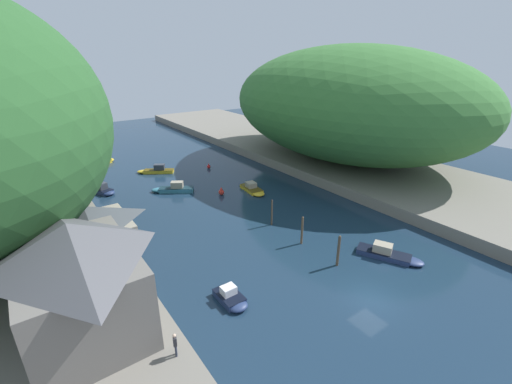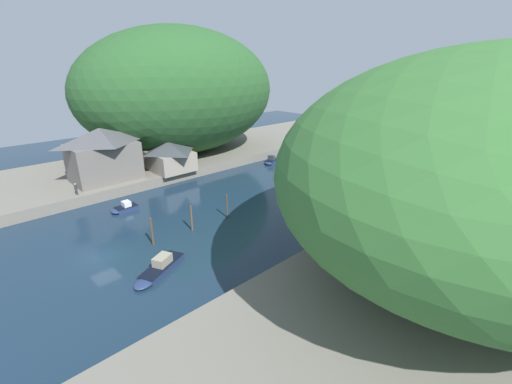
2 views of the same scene
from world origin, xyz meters
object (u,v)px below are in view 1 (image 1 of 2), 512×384
Objects in this scene: boat_small_dinghy at (105,191)px; boat_open_rowboat at (253,189)px; boat_near_quay at (231,298)px; person_on_quay at (175,343)px; boathouse_shed at (88,230)px; boat_navy_launch at (104,162)px; boat_white_cruiser at (390,254)px; channel_buoy_near at (209,166)px; boat_far_upstream at (172,189)px; waterfront_building at (78,277)px; channel_buoy_far at (221,192)px; boat_far_right_bank at (155,170)px.

boat_small_dinghy is 0.69× the size of boat_open_rowboat.
person_on_quay is (-6.35, -3.74, 2.11)m from boat_near_quay.
boathouse_shed is 2.15× the size of boat_small_dinghy.
boat_near_quay is at bearing -30.64° from boat_navy_launch.
boat_white_cruiser is 36.15m from channel_buoy_near.
boathouse_shed is 1.31× the size of boat_far_upstream.
boat_far_upstream is at bearing -102.92° from boat_near_quay.
boathouse_shed is at bearing -56.45° from boat_near_quay.
waterfront_building is at bearing -10.81° from boat_near_quay.
boat_near_quay reaches higher than channel_buoy_far.
boat_small_dinghy is at bearing -86.91° from boat_white_cruiser.
boat_open_rowboat is 3.12× the size of person_on_quay.
waterfront_building is 27.71m from boat_white_cruiser.
boat_far_right_bank is 10.55m from boat_small_dinghy.
boat_far_right_bank reaches higher than boat_open_rowboat.
boat_white_cruiser is at bearing -133.65° from boat_far_right_bank.
waterfront_building is at bearing -43.72° from boat_navy_launch.
boat_small_dinghy is (-2.54, 30.77, 0.07)m from boat_near_quay.
channel_buoy_far is at bearing 41.06° from waterfront_building.
boat_navy_launch is 0.77× the size of boat_far_right_bank.
boat_near_quay is 16.76m from boat_white_cruiser.
boathouse_shed is (2.29, 9.99, -1.64)m from waterfront_building.
boathouse_shed reaches higher than boat_far_upstream.
channel_buoy_near is (-0.02, 13.62, -0.02)m from boat_open_rowboat.
boat_navy_launch is (8.90, 34.12, -3.58)m from boathouse_shed.
boat_small_dinghy is 21.64m from boat_open_rowboat.
boat_far_upstream reaches higher than channel_buoy_near.
boat_small_dinghy is (5.43, 18.86, -3.59)m from boathouse_shed.
boat_small_dinghy is at bearing 15.26° from person_on_quay.
boat_far_upstream is 1.00× the size of boat_far_right_bank.
boathouse_shed is 1.21× the size of boat_white_cruiser.
channel_buoy_near is 0.78× the size of channel_buoy_far.
boat_far_upstream reaches higher than boat_near_quay.
waterfront_building is at bearing -130.15° from channel_buoy_near.
boat_near_quay is at bearing 56.86° from boat_open_rowboat.
boat_small_dinghy is at bearing -85.53° from boat_near_quay.
boat_far_upstream is 11.84m from channel_buoy_near.
person_on_quay reaches higher than channel_buoy_near.
boat_open_rowboat is at bearing 33.28° from waterfront_building.
boat_navy_launch reaches higher than channel_buoy_far.
boat_far_upstream reaches higher than channel_buoy_far.
boat_far_right_bank is 3.53× the size of person_on_quay.
waterfront_building is 1.95× the size of boat_open_rowboat.
boat_open_rowboat is at bearing 125.00° from boat_small_dinghy.
person_on_quay is (-12.12, -29.42, 2.03)m from boat_far_upstream.
waterfront_building is at bearing 179.90° from boat_far_upstream.
boat_open_rowboat is (23.48, 6.92, -3.68)m from boathouse_shed.
boat_far_upstream is 1.63× the size of boat_small_dinghy.
boathouse_shed is 6.54× the size of channel_buoy_far.
boat_far_upstream is 1.72× the size of boat_near_quay.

